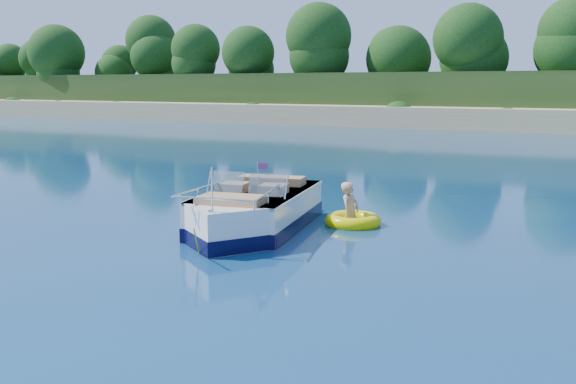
# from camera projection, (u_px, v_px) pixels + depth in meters

# --- Properties ---
(ground) EXTENTS (160.00, 160.00, 0.00)m
(ground) POSITION_uv_depth(u_px,v_px,m) (185.00, 252.00, 12.05)
(ground) COLOR #0A2446
(ground) RESTS_ON ground
(shoreline) EXTENTS (170.00, 59.00, 6.00)m
(shoreline) POSITION_uv_depth(u_px,v_px,m) (557.00, 105.00, 67.27)
(shoreline) COLOR #9A8259
(shoreline) RESTS_ON ground
(treeline) EXTENTS (150.00, 7.12, 8.19)m
(treeline) POSITION_uv_depth(u_px,v_px,m) (528.00, 50.00, 46.73)
(treeline) COLOR black
(treeline) RESTS_ON ground
(motorboat) EXTENTS (2.69, 5.51, 1.86)m
(motorboat) POSITION_uv_depth(u_px,v_px,m) (252.00, 214.00, 13.73)
(motorboat) COLOR white
(motorboat) RESTS_ON ground
(tow_tube) EXTENTS (1.28, 1.28, 0.33)m
(tow_tube) POSITION_uv_depth(u_px,v_px,m) (353.00, 221.00, 14.36)
(tow_tube) COLOR #E2DE00
(tow_tube) RESTS_ON ground
(boy) EXTENTS (0.39, 0.82, 1.60)m
(boy) POSITION_uv_depth(u_px,v_px,m) (351.00, 224.00, 14.48)
(boy) COLOR tan
(boy) RESTS_ON ground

